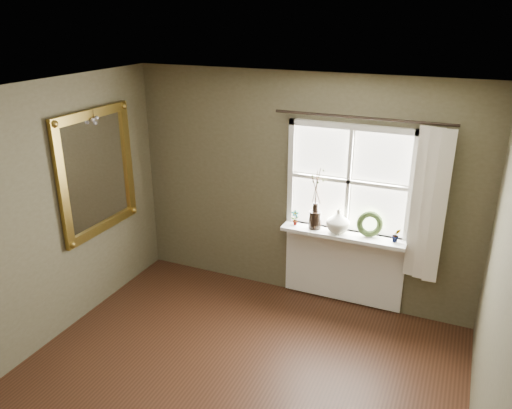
{
  "coord_description": "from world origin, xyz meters",
  "views": [
    {
      "loc": [
        1.66,
        -2.79,
        3.18
      ],
      "look_at": [
        -0.23,
        1.55,
        1.33
      ],
      "focal_mm": 35.0,
      "sensor_mm": 36.0,
      "label": 1
    }
  ],
  "objects_px": {
    "dark_jug": "(315,220)",
    "gilt_mirror": "(97,172)",
    "cream_vase": "(338,221)",
    "wreath": "(370,227)"
  },
  "relations": [
    {
      "from": "dark_jug",
      "to": "wreath",
      "type": "distance_m",
      "value": 0.6
    },
    {
      "from": "cream_vase",
      "to": "dark_jug",
      "type": "bearing_deg",
      "value": 180.0
    },
    {
      "from": "wreath",
      "to": "gilt_mirror",
      "type": "relative_size",
      "value": 0.21
    },
    {
      "from": "dark_jug",
      "to": "gilt_mirror",
      "type": "xyz_separation_m",
      "value": [
        -2.19,
        -0.9,
        0.54
      ]
    },
    {
      "from": "dark_jug",
      "to": "gilt_mirror",
      "type": "relative_size",
      "value": 0.15
    },
    {
      "from": "cream_vase",
      "to": "gilt_mirror",
      "type": "xyz_separation_m",
      "value": [
        -2.45,
        -0.9,
        0.5
      ]
    },
    {
      "from": "dark_jug",
      "to": "cream_vase",
      "type": "xyz_separation_m",
      "value": [
        0.26,
        0.0,
        0.03
      ]
    },
    {
      "from": "cream_vase",
      "to": "wreath",
      "type": "relative_size",
      "value": 0.94
    },
    {
      "from": "cream_vase",
      "to": "gilt_mirror",
      "type": "height_order",
      "value": "gilt_mirror"
    },
    {
      "from": "gilt_mirror",
      "to": "dark_jug",
      "type": "bearing_deg",
      "value": 22.22
    }
  ]
}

